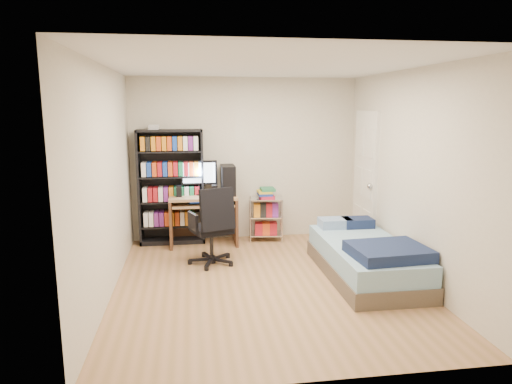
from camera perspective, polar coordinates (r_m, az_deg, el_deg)
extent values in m
cube|color=#A27551|center=(5.52, 1.19, -11.50)|extent=(3.50, 4.00, 0.04)
cube|color=silver|center=(5.14, 1.31, 15.77)|extent=(3.50, 4.00, 0.04)
cube|color=beige|center=(7.16, -1.43, 4.13)|extent=(3.50, 0.04, 2.50)
cube|color=beige|center=(3.24, 7.16, -3.89)|extent=(3.50, 0.04, 2.50)
cube|color=beige|center=(5.19, -18.41, 1.11)|extent=(0.04, 4.00, 2.50)
cube|color=beige|center=(5.74, 18.97, 1.94)|extent=(0.04, 4.00, 2.50)
cube|color=black|center=(6.99, -10.55, 0.60)|extent=(0.97, 0.32, 1.73)
cube|color=black|center=(7.12, -10.39, -4.12)|extent=(0.91, 0.30, 0.02)
cube|color=#AB1621|center=(7.08, -10.43, -3.16)|extent=(0.84, 0.26, 0.21)
cube|color=black|center=(7.03, -10.49, -1.13)|extent=(0.91, 0.30, 0.02)
cube|color=#1941AF|center=(7.00, -10.53, -0.16)|extent=(0.84, 0.26, 0.21)
cube|color=black|center=(6.97, -10.60, 1.91)|extent=(0.91, 0.30, 0.02)
cube|color=orange|center=(6.94, -10.64, 2.91)|extent=(0.84, 0.26, 0.21)
cube|color=black|center=(6.92, -10.70, 5.01)|extent=(0.91, 0.30, 0.02)
cube|color=#1A7846|center=(6.90, -10.74, 6.02)|extent=(0.84, 0.26, 0.21)
cube|color=silver|center=(6.91, -12.61, 7.92)|extent=(0.15, 0.14, 0.07)
cube|color=#AA7E57|center=(6.86, -6.63, -0.60)|extent=(1.00, 0.55, 0.04)
cube|color=#34261C|center=(6.95, -10.54, -3.75)|extent=(0.04, 0.55, 0.71)
cube|color=#34261C|center=(6.97, -2.60, -3.53)|extent=(0.04, 0.55, 0.71)
cube|color=#34261C|center=(7.19, -6.63, -2.99)|extent=(0.96, 0.03, 0.65)
cube|color=#AA7E57|center=(6.80, -6.59, -1.56)|extent=(0.90, 0.45, 0.03)
cube|color=black|center=(6.78, -6.59, -1.39)|extent=(0.44, 0.15, 0.03)
cube|color=black|center=(6.91, -7.14, 2.42)|extent=(0.54, 0.05, 0.36)
cube|color=silver|center=(6.88, -7.13, 2.39)|extent=(0.48, 0.01, 0.30)
cube|color=black|center=(6.89, -3.52, 1.53)|extent=(0.20, 0.42, 0.44)
cube|color=black|center=(6.79, -9.60, 0.11)|extent=(0.08, 0.08, 0.17)
cube|color=black|center=(6.75, -5.18, 0.15)|extent=(0.08, 0.08, 0.17)
cylinder|color=black|center=(6.12, -5.58, -6.49)|extent=(0.05, 0.05, 0.37)
cube|color=black|center=(6.07, -5.61, -4.64)|extent=(0.60, 0.60, 0.08)
cube|color=black|center=(5.80, -4.86, -2.17)|extent=(0.47, 0.29, 0.54)
cube|color=black|center=(5.94, -7.90, -3.65)|extent=(0.14, 0.29, 0.21)
cube|color=black|center=(6.13, -3.45, -3.13)|extent=(0.14, 0.29, 0.21)
cylinder|color=silver|center=(6.96, -0.70, -3.73)|extent=(0.02, 0.02, 0.67)
cylinder|color=silver|center=(6.98, 3.31, -3.71)|extent=(0.02, 0.02, 0.67)
cylinder|color=silver|center=(7.29, -0.70, -3.06)|extent=(0.02, 0.02, 0.67)
cylinder|color=silver|center=(7.31, 3.13, -3.05)|extent=(0.02, 0.02, 0.67)
cube|color=silver|center=(7.19, 1.25, -5.23)|extent=(0.53, 0.41, 0.02)
cube|color=silver|center=(7.12, 1.26, -3.01)|extent=(0.53, 0.41, 0.02)
cube|color=silver|center=(7.06, 1.27, -0.82)|extent=(0.53, 0.41, 0.02)
cube|color=#B11937|center=(7.04, 1.28, -0.13)|extent=(0.24, 0.29, 0.15)
cube|color=brown|center=(5.85, 13.44, -9.28)|extent=(0.96, 1.92, 0.19)
cube|color=#7EA4BC|center=(5.78, 13.53, -7.32)|extent=(0.92, 1.88, 0.23)
cube|color=#152144|center=(5.29, 16.22, -7.19)|extent=(0.86, 0.73, 0.13)
cube|color=#A6C2EB|center=(6.38, 9.86, -3.83)|extent=(0.43, 0.29, 0.12)
cube|color=#152144|center=(6.46, 12.58, -3.74)|extent=(0.40, 0.29, 0.12)
cube|color=#382012|center=(5.70, 13.77, -6.29)|extent=(0.27, 0.21, 0.02)
cube|color=silver|center=(6.97, 13.49, 1.59)|extent=(0.05, 0.80, 2.00)
sphere|color=#B8B8BC|center=(6.67, 14.04, 0.73)|extent=(0.08, 0.08, 0.08)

